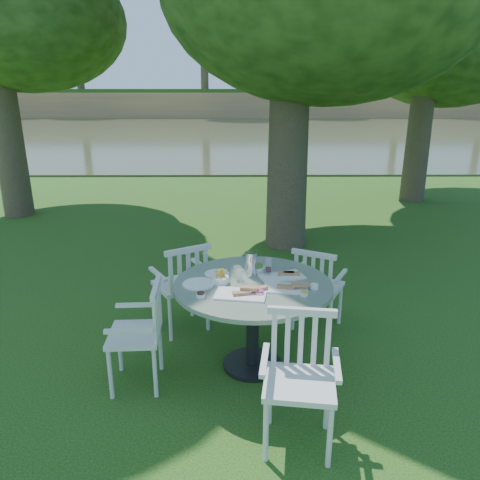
# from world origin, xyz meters

# --- Properties ---
(ground) EXTENTS (140.00, 140.00, 0.00)m
(ground) POSITION_xyz_m (0.00, 0.00, 0.00)
(ground) COLOR #13370B
(ground) RESTS_ON ground
(table) EXTENTS (1.44, 1.44, 0.86)m
(table) POSITION_xyz_m (0.11, -1.11, 0.70)
(table) COLOR black
(table) RESTS_ON ground
(chair_ne) EXTENTS (0.63, 0.62, 0.95)m
(chair_ne) POSITION_xyz_m (0.80, -0.41, 0.56)
(chair_ne) COLOR silver
(chair_ne) RESTS_ON ground
(chair_nw) EXTENTS (0.68, 0.67, 1.00)m
(chair_nw) POSITION_xyz_m (-0.60, -0.43, 0.59)
(chair_nw) COLOR silver
(chair_nw) RESTS_ON ground
(chair_sw) EXTENTS (0.47, 0.50, 0.95)m
(chair_sw) POSITION_xyz_m (-0.84, -1.36, 0.56)
(chair_sw) COLOR silver
(chair_sw) RESTS_ON ground
(chair_se) EXTENTS (0.57, 0.54, 1.01)m
(chair_se) POSITION_xyz_m (0.42, -2.04, 0.59)
(chair_se) COLOR silver
(chair_se) RESTS_ON ground
(tableware) EXTENTS (1.21, 0.78, 0.23)m
(tableware) POSITION_xyz_m (0.07, -1.06, 0.90)
(tableware) COLOR white
(tableware) RESTS_ON table
(river) EXTENTS (100.00, 28.00, 0.12)m
(river) POSITION_xyz_m (0.00, 23.00, 0.00)
(river) COLOR #363C23
(river) RESTS_ON ground
(far_bank) EXTENTS (100.00, 18.00, 15.20)m
(far_bank) POSITION_xyz_m (0.28, 41.12, 7.25)
(far_bank) COLOR olive
(far_bank) RESTS_ON ground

